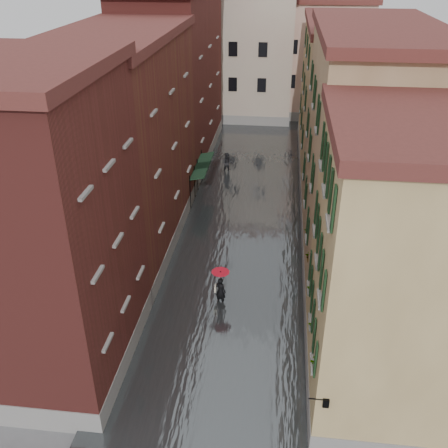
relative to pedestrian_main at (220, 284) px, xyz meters
The scene contains 16 objects.
ground 3.12m from the pedestrian_main, 81.10° to the right, with size 120.00×120.00×0.00m, color #5A5B5D.
floodwater 10.25m from the pedestrian_main, 87.51° to the left, with size 10.00×60.00×0.20m, color #424649.
building_left_near 9.68m from the pedestrian_main, 143.65° to the right, with size 6.00×8.00×13.00m, color maroon.
building_left_mid 10.30m from the pedestrian_main, 136.72° to the left, with size 6.00×14.00×12.50m, color brown.
building_left_far 22.90m from the pedestrian_main, 107.21° to the left, with size 6.00×16.00×14.00m, color maroon.
building_right_near 9.94m from the pedestrian_main, 32.96° to the right, with size 6.00×8.00×11.50m, color #A48654.
building_right_mid 11.00m from the pedestrian_main, 39.68° to the left, with size 6.00×14.00×13.00m, color tan.
building_right_far 22.89m from the pedestrian_main, 70.63° to the left, with size 6.00×16.00×11.50m, color #A48654.
building_end_cream 35.65m from the pedestrian_main, 94.16° to the left, with size 12.00×9.00×13.00m, color #BEB197.
building_end_pink 38.03m from the pedestrian_main, 80.17° to the left, with size 10.00×9.00×12.00m, color tan.
awning_near 12.56m from the pedestrian_main, 104.08° to the left, with size 1.09×3.24×2.80m.
awning_far 14.44m from the pedestrian_main, 102.20° to the left, with size 1.09×3.40×2.80m.
wall_lantern 10.18m from the pedestrian_main, 61.59° to the right, with size 0.71×0.22×0.35m.
window_planters 5.62m from the pedestrian_main, 27.69° to the right, with size 0.59×10.81×0.84m.
pedestrian_main is the anchor object (origin of this frame).
pedestrian_far 17.79m from the pedestrian_main, 95.26° to the left, with size 0.90×0.70×1.86m, color black.
Camera 1 is at (2.28, -18.46, 16.74)m, focal length 40.00 mm.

